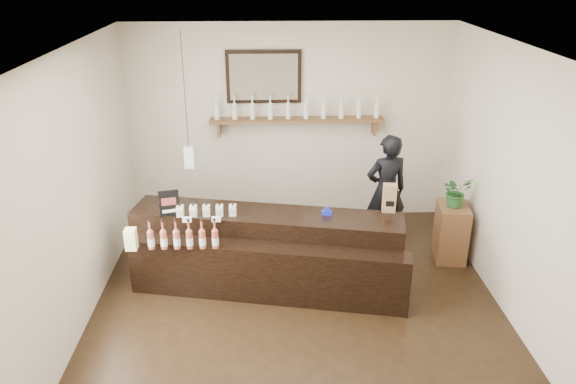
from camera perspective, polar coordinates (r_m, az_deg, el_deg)
The scene contains 10 objects.
ground at distance 6.28m, azimuth 1.03°, elevation -12.08°, with size 5.00×5.00×0.00m, color black.
room_shell at distance 5.48m, azimuth 1.16°, elevation 2.62°, with size 5.00×5.00×5.00m.
back_wall_decor at distance 7.73m, azimuth -1.01°, elevation 9.17°, with size 2.66×0.96×1.69m.
counter at distance 6.55m, azimuth -2.24°, elevation -6.23°, with size 3.19×1.44×1.03m.
promo_sign at distance 6.44m, azimuth -11.98°, elevation -1.14°, with size 0.22×0.08×0.31m.
paper_bag at distance 6.51m, azimuth 10.25°, elevation -0.60°, with size 0.17×0.13×0.33m.
tape_dispenser at distance 6.38m, azimuth 3.96°, elevation -2.03°, with size 0.12×0.05×0.10m.
side_cabinet at distance 7.42m, azimuth 16.23°, elevation -3.93°, with size 0.43×0.55×0.73m.
potted_plant at distance 7.19m, azimuth 16.72°, elevation 0.05°, with size 0.35×0.30×0.39m, color #265F27.
shopkeeper at distance 7.38m, azimuth 9.99°, elevation 0.82°, with size 0.63×0.41×1.73m, color black.
Camera 1 is at (-0.30, -5.13, 3.62)m, focal length 35.00 mm.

